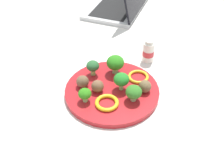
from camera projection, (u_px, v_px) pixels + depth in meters
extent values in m
plane|color=silver|center=(112.00, 93.00, 0.84)|extent=(4.00, 4.00, 0.00)
cylinder|color=red|center=(112.00, 91.00, 0.83)|extent=(0.28, 0.28, 0.02)
cylinder|color=#90CA7E|center=(115.00, 70.00, 0.88)|extent=(0.02, 0.02, 0.02)
ellipsoid|color=#2D7F1D|center=(115.00, 63.00, 0.86)|extent=(0.05, 0.05, 0.04)
cylinder|color=#9ACE6F|center=(93.00, 72.00, 0.87)|extent=(0.01, 0.01, 0.02)
ellipsoid|color=#2D6232|center=(93.00, 66.00, 0.86)|extent=(0.04, 0.04, 0.03)
cylinder|color=#9ECF70|center=(121.00, 86.00, 0.82)|extent=(0.01, 0.01, 0.02)
ellipsoid|color=#278027|center=(121.00, 79.00, 0.80)|extent=(0.05, 0.05, 0.04)
cylinder|color=#9ABA78|center=(133.00, 98.00, 0.79)|extent=(0.02, 0.02, 0.01)
ellipsoid|color=#347926|center=(134.00, 92.00, 0.77)|extent=(0.05, 0.05, 0.04)
cylinder|color=#A7D07A|center=(85.00, 99.00, 0.78)|extent=(0.01, 0.01, 0.01)
ellipsoid|color=#31831A|center=(85.00, 94.00, 0.77)|extent=(0.04, 0.04, 0.03)
sphere|color=brown|center=(98.00, 86.00, 0.81)|extent=(0.04, 0.04, 0.04)
sphere|color=brown|center=(145.00, 86.00, 0.81)|extent=(0.04, 0.04, 0.04)
sphere|color=brown|center=(83.00, 82.00, 0.82)|extent=(0.04, 0.04, 0.04)
torus|color=yellow|center=(107.00, 103.00, 0.77)|extent=(0.08, 0.08, 0.01)
torus|color=yellow|center=(138.00, 77.00, 0.86)|extent=(0.09, 0.09, 0.01)
cube|color=white|center=(84.00, 161.00, 0.65)|extent=(0.18, 0.13, 0.01)
cube|color=silver|center=(93.00, 157.00, 0.66)|extent=(0.09, 0.02, 0.01)
cube|color=white|center=(81.00, 149.00, 0.67)|extent=(0.09, 0.02, 0.01)
cylinder|color=white|center=(148.00, 52.00, 0.94)|extent=(0.04, 0.04, 0.07)
cylinder|color=red|center=(148.00, 53.00, 0.94)|extent=(0.04, 0.04, 0.02)
cylinder|color=silver|center=(149.00, 42.00, 0.92)|extent=(0.03, 0.03, 0.01)
cube|color=silver|center=(116.00, 7.00, 1.27)|extent=(0.32, 0.22, 0.02)
cube|color=black|center=(116.00, 5.00, 1.26)|extent=(0.28, 0.16, 0.00)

